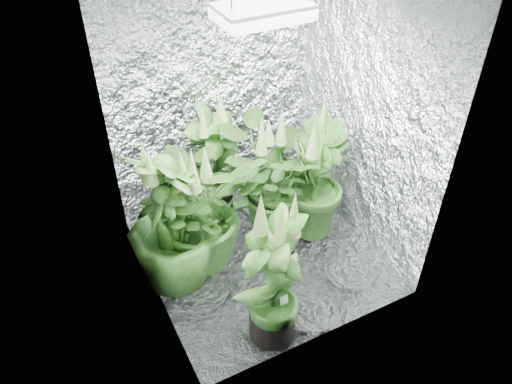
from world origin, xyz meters
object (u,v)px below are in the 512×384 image
object	(u,v)px
plant_e	(278,180)
circulation_fan	(288,175)
grow_lamp	(263,12)
plant_d	(171,222)
plant_f	(273,280)
plant_c	(314,181)
plant_a	(201,210)
plant_b	(215,163)

from	to	relation	value
plant_e	circulation_fan	bearing A→B (deg)	50.07
grow_lamp	plant_d	size ratio (longest dim) A/B	0.43
plant_f	circulation_fan	size ratio (longest dim) A/B	2.96
plant_c	plant_a	bearing A→B (deg)	175.83
grow_lamp	circulation_fan	world-z (taller)	grow_lamp
plant_b	circulation_fan	bearing A→B (deg)	-1.33
plant_b	plant_e	xyz separation A→B (m)	(0.34, -0.41, -0.01)
plant_f	circulation_fan	world-z (taller)	plant_f
plant_a	plant_f	distance (m)	0.81
plant_c	plant_f	xyz separation A→B (m)	(-0.75, -0.73, 0.02)
plant_a	plant_b	size ratio (longest dim) A/B	1.00
grow_lamp	plant_b	bearing A→B (deg)	96.33
plant_b	plant_d	world-z (taller)	plant_d
grow_lamp	plant_c	distance (m)	1.45
plant_b	plant_e	size ratio (longest dim) A/B	1.04
plant_c	plant_f	distance (m)	1.04
grow_lamp	plant_f	xyz separation A→B (m)	(-0.25, -0.63, -1.33)
grow_lamp	plant_d	bearing A→B (deg)	173.86
plant_a	plant_c	bearing A→B (deg)	-4.17
circulation_fan	plant_b	bearing A→B (deg)	-172.91
plant_d	circulation_fan	world-z (taller)	plant_d
plant_f	plant_b	bearing A→B (deg)	81.94
plant_c	plant_f	world-z (taller)	plant_f
plant_d	plant_e	size ratio (longest dim) A/B	1.17
plant_c	plant_d	bearing A→B (deg)	-178.41
plant_f	plant_e	bearing A→B (deg)	59.05
plant_a	plant_d	xyz separation A→B (m)	(-0.24, -0.10, 0.06)
plant_b	plant_c	world-z (taller)	same
plant_e	plant_f	distance (m)	1.01
grow_lamp	plant_e	bearing A→B (deg)	40.85
plant_b	plant_f	world-z (taller)	plant_f
plant_b	circulation_fan	xyz separation A→B (m)	(0.67, -0.02, -0.33)
plant_a	plant_f	world-z (taller)	plant_f
plant_a	circulation_fan	bearing A→B (deg)	25.21
plant_b	plant_f	distance (m)	1.29
plant_d	plant_b	bearing A→B (deg)	45.89
plant_a	plant_e	world-z (taller)	plant_a
plant_d	plant_e	distance (m)	0.91
plant_a	plant_e	size ratio (longest dim) A/B	1.04
plant_b	plant_a	bearing A→B (deg)	-123.34
grow_lamp	plant_a	size ratio (longest dim) A/B	0.48
plant_a	plant_f	xyz separation A→B (m)	(0.13, -0.80, 0.01)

